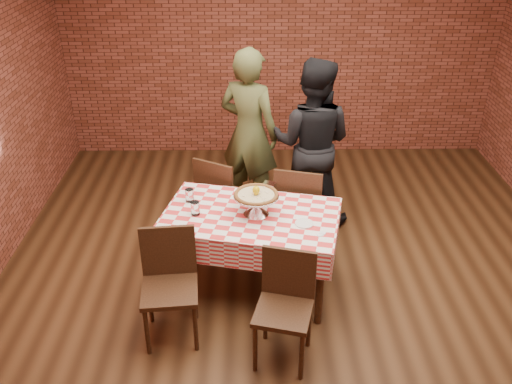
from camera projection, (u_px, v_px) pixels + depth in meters
ground at (295, 287)px, 5.00m from camera, size 6.00×6.00×0.00m
back_wall at (281, 45)px, 6.93m from camera, size 5.50×0.00×5.50m
table at (251, 252)px, 4.83m from camera, size 1.60×1.17×0.75m
tablecloth at (251, 227)px, 4.70m from camera, size 1.65×1.21×0.25m
pizza_stand at (256, 205)px, 4.61m from camera, size 0.53×0.53×0.17m
pizza at (256, 195)px, 4.57m from camera, size 0.51×0.51×0.03m
lemon at (256, 190)px, 4.55m from camera, size 0.08×0.08×0.08m
water_glass_left at (195, 208)px, 4.61m from camera, size 0.09×0.09×0.12m
water_glass_right at (190, 195)px, 4.81m from camera, size 0.09×0.09×0.12m
side_plate at (304, 223)px, 4.50m from camera, size 0.18×0.18×0.01m
sweetener_packet_a at (320, 235)px, 4.36m from camera, size 0.06×0.05×0.00m
sweetener_packet_b at (323, 233)px, 4.39m from camera, size 0.06×0.05×0.00m
condiment_caddy at (269, 190)px, 4.86m from camera, size 0.13×0.12×0.15m
chair_near_left at (170, 290)px, 4.24m from camera, size 0.47×0.47×0.91m
chair_near_right at (283, 313)px, 4.03m from camera, size 0.49×0.49×0.88m
chair_far_left at (225, 196)px, 5.53m from camera, size 0.59×0.59×0.91m
chair_far_right at (300, 206)px, 5.35m from camera, size 0.55×0.55×0.93m
diner_olive at (249, 133)px, 5.79m from camera, size 0.79×0.70×1.82m
diner_black at (312, 143)px, 5.63m from camera, size 1.02×0.90×1.77m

